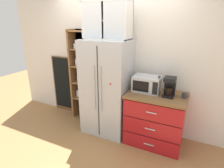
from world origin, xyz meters
TOP-DOWN VIEW (x-y plane):
  - ground_plane at (0.00, 0.00)m, footprint 10.59×10.59m
  - wall_back_cream at (0.00, 0.40)m, footprint 4.90×0.10m
  - refrigerator at (0.00, 0.03)m, footprint 0.82×0.67m
  - pantry_shelf_column at (-0.68, 0.28)m, footprint 0.50×0.29m
  - counter_cabinet at (0.91, 0.03)m, footprint 0.94×0.66m
  - microwave at (0.72, 0.08)m, footprint 0.44×0.33m
  - coffee_maker at (1.08, 0.04)m, footprint 0.17×0.20m
  - mug_charcoal at (1.31, 0.06)m, footprint 0.11×0.07m
  - bottle_amber at (0.91, 0.05)m, footprint 0.06×0.06m
  - bottle_cobalt at (0.91, 0.13)m, footprint 0.06×0.06m
  - upper_cabinet at (0.00, 0.07)m, footprint 0.79×0.32m
  - chalkboard_menu at (-1.25, 0.33)m, footprint 0.60×0.04m

SIDE VIEW (x-z plane):
  - ground_plane at x=0.00m, z-range 0.00..0.00m
  - counter_cabinet at x=0.91m, z-range 0.00..0.89m
  - chalkboard_menu at x=-1.25m, z-range 0.00..1.28m
  - refrigerator at x=0.00m, z-range 0.00..1.72m
  - mug_charcoal at x=1.31m, z-range 0.89..0.97m
  - pantry_shelf_column at x=-0.68m, z-range 0.02..1.89m
  - bottle_cobalt at x=0.91m, z-range 0.88..1.16m
  - bottle_amber at x=0.91m, z-range 0.88..1.17m
  - microwave at x=0.72m, z-range 0.89..1.15m
  - coffee_maker at x=1.08m, z-range 0.89..1.20m
  - wall_back_cream at x=0.00m, z-range 0.00..2.55m
  - upper_cabinet at x=0.00m, z-range 1.72..2.31m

